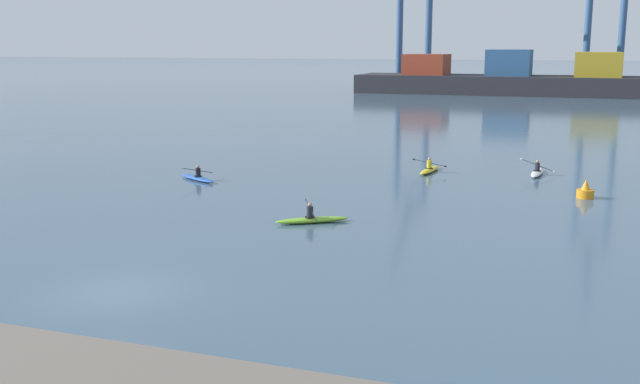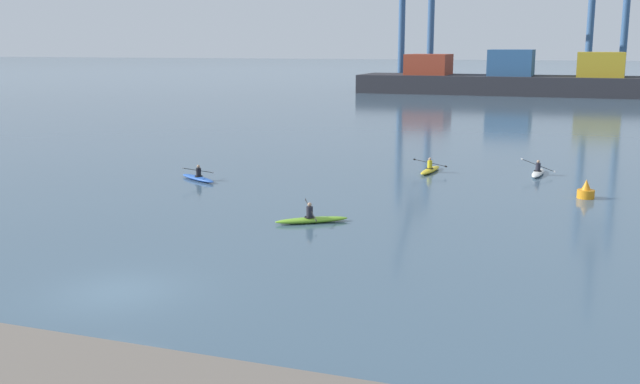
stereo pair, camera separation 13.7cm
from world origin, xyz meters
name	(u,v)px [view 2 (the right image)]	position (x,y,z in m)	size (l,w,h in m)	color
ground_plane	(117,292)	(0.00, 0.00, 0.00)	(800.00, 800.00, 0.00)	#425B70
container_barge	(511,79)	(2.52, 106.36, 2.45)	(49.81, 11.67, 7.26)	#28282D
gantry_crane_west	(416,2)	(-15.80, 115.68, 15.57)	(6.61, 17.18, 31.96)	#335684
channel_buoy	(586,192)	(14.42, 21.17, 0.36)	(0.90, 0.90, 1.00)	orange
kayak_white	(538,172)	(11.59, 27.70, 0.17)	(2.20, 3.43, 1.02)	silver
kayak_lime	(312,219)	(2.67, 11.12, 0.17)	(3.16, 2.39, 0.95)	#7ABC2D
kayak_yellow	(430,170)	(5.05, 26.43, 0.17)	(2.26, 3.44, 0.95)	yellow
kayak_blue	(198,178)	(-7.46, 18.88, 0.17)	(3.24, 2.22, 0.95)	#2856B2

